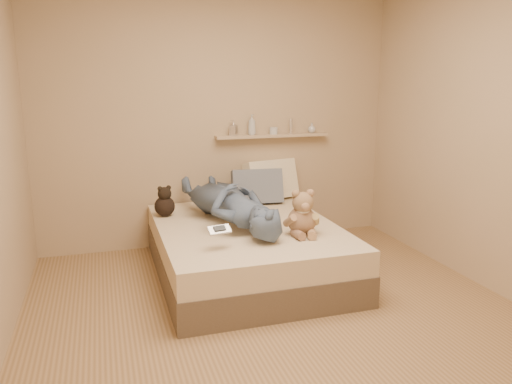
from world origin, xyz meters
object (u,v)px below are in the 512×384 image
object	(u,v)px
teddy_bear	(302,216)
pillow_cream	(271,180)
person	(229,202)
bed	(246,250)
dark_plush	(165,203)
pillow_grey	(257,187)
game_console	(219,230)
wall_shelf	(273,136)

from	to	relation	value
teddy_bear	pillow_cream	size ratio (longest dim) A/B	0.69
person	bed	bearing A→B (deg)	124.11
dark_plush	pillow_grey	size ratio (longest dim) A/B	0.57
person	dark_plush	bearing A→B (deg)	-45.71
pillow_cream	pillow_grey	size ratio (longest dim) A/B	1.10
bed	dark_plush	xyz separation A→B (m)	(-0.63, 0.48, 0.35)
pillow_grey	person	distance (m)	0.72
game_console	dark_plush	bearing A→B (deg)	104.62
pillow_cream	person	bearing A→B (deg)	-131.45
bed	person	xyz separation A→B (m)	(-0.12, 0.12, 0.41)
bed	pillow_grey	world-z (taller)	pillow_grey
pillow_cream	wall_shelf	distance (m)	0.46
teddy_bear	game_console	bearing A→B (deg)	-169.05
game_console	teddy_bear	size ratio (longest dim) A/B	0.48
teddy_bear	dark_plush	bearing A→B (deg)	137.67
bed	person	bearing A→B (deg)	134.49
person	wall_shelf	distance (m)	1.14
person	wall_shelf	size ratio (longest dim) A/B	1.26
dark_plush	person	size ratio (longest dim) A/B	0.19
game_console	pillow_grey	bearing A→B (deg)	61.25
game_console	pillow_cream	size ratio (longest dim) A/B	0.33
pillow_grey	person	bearing A→B (deg)	-127.23
teddy_bear	wall_shelf	bearing A→B (deg)	81.27
bed	wall_shelf	size ratio (longest dim) A/B	1.58
game_console	person	xyz separation A→B (m)	(0.24, 0.67, 0.03)
pillow_cream	pillow_grey	bearing A→B (deg)	-144.16
person	teddy_bear	bearing A→B (deg)	121.04
game_console	wall_shelf	xyz separation A→B (m)	(0.91, 1.45, 0.50)
wall_shelf	teddy_bear	bearing A→B (deg)	-98.73
wall_shelf	bed	bearing A→B (deg)	-121.18
dark_plush	pillow_cream	world-z (taller)	pillow_cream
person	game_console	bearing A→B (deg)	59.43
pillow_cream	pillow_grey	distance (m)	0.24
bed	teddy_bear	distance (m)	0.66
pillow_grey	wall_shelf	size ratio (longest dim) A/B	0.42
dark_plush	pillow_cream	xyz separation A→B (m)	(1.14, 0.35, 0.08)
teddy_bear	pillow_grey	xyz separation A→B (m)	(-0.03, 1.10, 0.01)
person	wall_shelf	world-z (taller)	wall_shelf
pillow_cream	person	size ratio (longest dim) A/B	0.36
game_console	pillow_grey	world-z (taller)	pillow_grey
wall_shelf	pillow_cream	bearing A→B (deg)	-117.55
dark_plush	pillow_cream	size ratio (longest dim) A/B	0.52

